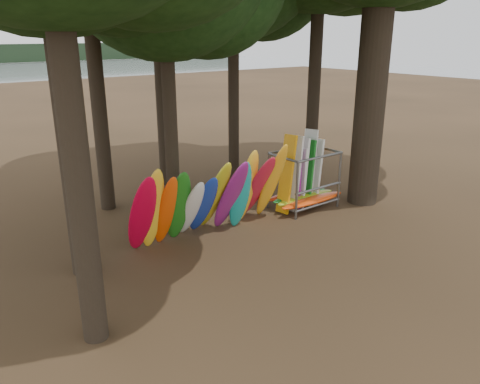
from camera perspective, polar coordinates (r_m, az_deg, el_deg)
ground at (r=14.92m, az=5.40°, el=-6.12°), size 120.00×120.00×0.00m
kayak_row at (r=14.86m, az=-3.76°, el=-0.90°), size 5.59×2.15×3.03m
storage_rack at (r=17.62m, az=7.75°, el=1.28°), size 3.07×1.52×2.89m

